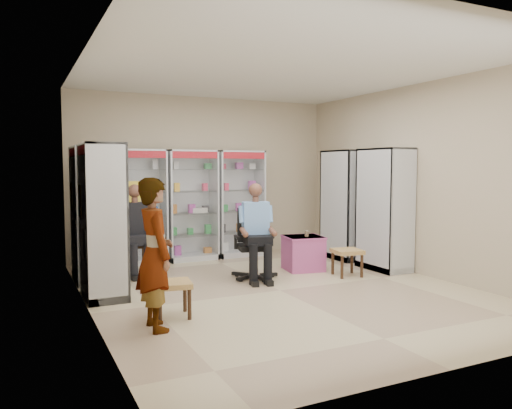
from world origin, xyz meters
name	(u,v)px	position (x,y,z in m)	size (l,w,h in m)	color
floor	(280,290)	(0.00, 0.00, 0.00)	(6.00, 6.00, 0.00)	#C5B388
room_shell	(280,147)	(0.00, 0.00, 1.97)	(5.02, 6.02, 3.01)	tan
cabinet_back_left	(139,207)	(-1.30, 2.73, 1.00)	(0.90, 0.50, 2.00)	#B7B9BF
cabinet_back_mid	(191,205)	(-0.35, 2.73, 1.00)	(0.90, 0.50, 2.00)	silver
cabinet_back_right	(239,204)	(0.60, 2.73, 1.00)	(0.90, 0.50, 2.00)	#ADB0B4
cabinet_right_far	(345,205)	(2.23, 1.60, 1.00)	(0.50, 0.90, 2.00)	silver
cabinet_right_near	(384,209)	(2.23, 0.50, 1.00)	(0.50, 0.90, 2.00)	silver
cabinet_left_far	(91,214)	(-2.23, 1.80, 1.00)	(0.50, 0.90, 2.00)	#ADAFB4
cabinet_left_near	(103,221)	(-2.23, 0.70, 1.00)	(0.50, 0.90, 2.00)	silver
wooden_chair	(135,244)	(-1.55, 2.00, 0.47)	(0.42, 0.42, 0.94)	black
seated_customer	(135,232)	(-1.55, 1.95, 0.67)	(0.44, 0.60, 1.34)	black
office_chair	(254,243)	(0.01, 0.84, 0.53)	(0.58, 0.58, 1.07)	black
seated_shopkeeper	(255,234)	(0.01, 0.79, 0.68)	(0.45, 0.62, 1.36)	#679CCC
pink_trunk	(303,253)	(1.00, 1.04, 0.28)	(0.58, 0.56, 0.56)	#A7437A
tea_glass	(307,234)	(1.03, 0.98, 0.61)	(0.07, 0.07, 0.10)	#521E07
woven_stool_a	(347,263)	(1.39, 0.36, 0.21)	(0.42, 0.42, 0.42)	#996340
woven_stool_b	(173,299)	(-1.67, -0.53, 0.20)	(0.41, 0.41, 0.41)	#9D7742
standing_man	(155,254)	(-1.95, -0.86, 0.79)	(0.58, 0.38, 1.59)	gray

